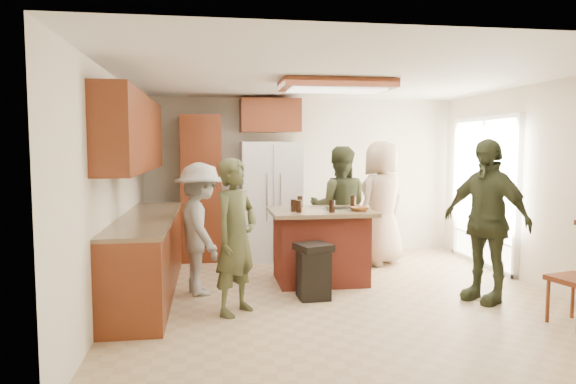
{
  "coord_description": "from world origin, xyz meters",
  "views": [
    {
      "loc": [
        -1.45,
        -5.7,
        1.72
      ],
      "look_at": [
        -0.48,
        0.75,
        1.15
      ],
      "focal_mm": 32.0,
      "sensor_mm": 36.0,
      "label": 1
    }
  ],
  "objects": [
    {
      "name": "person_behind_left",
      "position": [
        0.34,
        1.34,
        0.87
      ],
      "size": [
        0.93,
        0.68,
        1.73
      ],
      "primitive_type": "imported",
      "rotation": [
        0.0,
        0.0,
        2.93
      ],
      "color": "#31351F",
      "rests_on": "ground"
    },
    {
      "name": "island_items",
      "position": [
        0.09,
        0.54,
        0.97
      ],
      "size": [
        0.98,
        0.68,
        0.15
      ],
      "color": "silver",
      "rests_on": "kitchen_island"
    },
    {
      "name": "left_cabinetry",
      "position": [
        -2.24,
        0.4,
        0.96
      ],
      "size": [
        0.64,
        3.0,
        2.3
      ],
      "color": "maroon",
      "rests_on": "ground"
    },
    {
      "name": "person_counter",
      "position": [
        -1.59,
        0.3,
        0.77
      ],
      "size": [
        0.71,
        1.08,
        1.54
      ],
      "primitive_type": "imported",
      "rotation": [
        0.0,
        0.0,
        1.83
      ],
      "color": "#97958E",
      "rests_on": "ground"
    },
    {
      "name": "back_wall_units",
      "position": [
        -1.33,
        2.2,
        1.38
      ],
      "size": [
        1.8,
        0.6,
        2.45
      ],
      "color": "maroon",
      "rests_on": "ground"
    },
    {
      "name": "trash_bin",
      "position": [
        -0.32,
        -0.08,
        0.32
      ],
      "size": [
        0.45,
        0.45,
        0.63
      ],
      "color": "black",
      "rests_on": "ground"
    },
    {
      "name": "person_front_left",
      "position": [
        -1.21,
        -0.47,
        0.8
      ],
      "size": [
        0.71,
        0.72,
        1.61
      ],
      "primitive_type": "imported",
      "rotation": [
        0.0,
        0.0,
        0.86
      ],
      "color": "#414427",
      "rests_on": "ground"
    },
    {
      "name": "refrigerator",
      "position": [
        -0.55,
        2.12,
        0.9
      ],
      "size": [
        0.9,
        0.76,
        1.8
      ],
      "color": "white",
      "rests_on": "ground"
    },
    {
      "name": "person_side_right",
      "position": [
        1.56,
        -0.44,
        0.91
      ],
      "size": [
        0.96,
        1.2,
        1.82
      ],
      "primitive_type": "imported",
      "rotation": [
        0.0,
        0.0,
        -1.11
      ],
      "color": "#323820",
      "rests_on": "ground"
    },
    {
      "name": "kitchen_island",
      "position": [
        -0.08,
        0.65,
        0.47
      ],
      "size": [
        1.28,
        1.03,
        0.93
      ],
      "color": "#A03929",
      "rests_on": "ground"
    },
    {
      "name": "person_behind_right",
      "position": [
        1.02,
        1.48,
        0.91
      ],
      "size": [
        1.06,
        0.96,
        1.82
      ],
      "primitive_type": "imported",
      "rotation": [
        0.0,
        0.0,
        3.71
      ],
      "color": "tan",
      "rests_on": "ground"
    }
  ]
}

